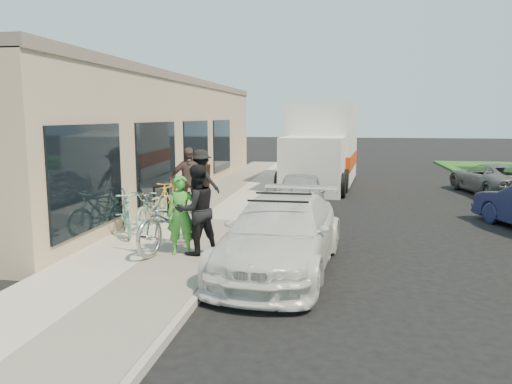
{
  "coord_description": "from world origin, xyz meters",
  "views": [
    {
      "loc": [
        1.69,
        -9.62,
        2.86
      ],
      "look_at": [
        -0.29,
        2.13,
        1.05
      ],
      "focal_mm": 35.0,
      "sensor_mm": 36.0,
      "label": 1
    }
  ],
  "objects": [
    {
      "name": "man_standing",
      "position": [
        -1.07,
        -0.3,
        1.04
      ],
      "size": [
        1.09,
        1.09,
        1.78
      ],
      "primitive_type": "imported",
      "rotation": [
        0.0,
        0.0,
        3.9
      ],
      "color": "black",
      "rests_on": "sidewalk"
    },
    {
      "name": "moving_truck",
      "position": [
        0.94,
        11.47,
        1.48
      ],
      "size": [
        3.09,
        6.98,
        3.34
      ],
      "rotation": [
        0.0,
        0.0,
        -0.08
      ],
      "color": "silver",
      "rests_on": "ground"
    },
    {
      "name": "storefront",
      "position": [
        -5.24,
        7.99,
        2.12
      ],
      "size": [
        3.6,
        20.0,
        4.22
      ],
      "color": "tan",
      "rests_on": "ground"
    },
    {
      "name": "cruiser_bike_b",
      "position": [
        -2.82,
        1.85,
        0.63
      ],
      "size": [
        0.7,
        1.84,
        0.95
      ],
      "primitive_type": "imported",
      "rotation": [
        0.0,
        0.0,
        -0.04
      ],
      "color": "#7DBBA9",
      "rests_on": "sidewalk"
    },
    {
      "name": "ground",
      "position": [
        0.0,
        0.0,
        0.0
      ],
      "size": [
        120.0,
        120.0,
        0.0
      ],
      "primitive_type": "plane",
      "color": "black",
      "rests_on": "ground"
    },
    {
      "name": "sedan_white",
      "position": [
        0.64,
        -0.6,
        0.68
      ],
      "size": [
        2.32,
        4.85,
        1.4
      ],
      "rotation": [
        0.0,
        0.0,
        -0.09
      ],
      "color": "silver",
      "rests_on": "ground"
    },
    {
      "name": "cruiser_bike_c",
      "position": [
        -2.93,
        3.43,
        0.64
      ],
      "size": [
        0.61,
        1.66,
        0.98
      ],
      "primitive_type": "imported",
      "rotation": [
        0.0,
        0.0,
        -0.09
      ],
      "color": "gold",
      "rests_on": "sidewalk"
    },
    {
      "name": "tandem_bike",
      "position": [
        -1.67,
        -0.01,
        0.77
      ],
      "size": [
        1.35,
        2.49,
        1.24
      ],
      "primitive_type": "imported",
      "rotation": [
        0.0,
        0.0,
        -0.24
      ],
      "color": "#AAAAAC",
      "rests_on": "sidewalk"
    },
    {
      "name": "sidewalk",
      "position": [
        -2.0,
        3.0,
        0.07
      ],
      "size": [
        3.0,
        34.0,
        0.15
      ],
      "primitive_type": "cube",
      "color": "#B8B3A5",
      "rests_on": "ground"
    },
    {
      "name": "bystander_a",
      "position": [
        -2.2,
        3.97,
        1.04
      ],
      "size": [
        1.28,
        0.93,
        1.79
      ],
      "primitive_type": "imported",
      "rotation": [
        0.0,
        0.0,
        2.89
      ],
      "color": "black",
      "rests_on": "sidewalk"
    },
    {
      "name": "bystander_b",
      "position": [
        -2.44,
        3.61,
        1.08
      ],
      "size": [
        1.18,
        0.84,
        1.87
      ],
      "primitive_type": "imported",
      "rotation": [
        0.0,
        0.0,
        0.4
      ],
      "color": "brown",
      "rests_on": "sidewalk"
    },
    {
      "name": "bike_rack",
      "position": [
        -3.13,
        3.3,
        0.66
      ],
      "size": [
        0.27,
        0.56,
        0.84
      ],
      "rotation": [
        0.0,
        0.0,
        -0.39
      ],
      "color": "black",
      "rests_on": "sidewalk"
    },
    {
      "name": "far_car_gray",
      "position": [
        7.3,
        9.94,
        0.57
      ],
      "size": [
        2.68,
        4.42,
        1.15
      ],
      "primitive_type": "imported",
      "rotation": [
        0.0,
        0.0,
        3.34
      ],
      "color": "#585A5D",
      "rests_on": "ground"
    },
    {
      "name": "woman_rider",
      "position": [
        -1.36,
        -0.36,
        0.94
      ],
      "size": [
        0.64,
        0.49,
        1.57
      ],
      "primitive_type": "imported",
      "rotation": [
        0.0,
        0.0,
        0.22
      ],
      "color": "green",
      "rests_on": "sidewalk"
    },
    {
      "name": "sedan_silver",
      "position": [
        0.58,
        4.68,
        0.61
      ],
      "size": [
        1.62,
        3.67,
        1.23
      ],
      "primitive_type": "imported",
      "rotation": [
        0.0,
        0.0,
        0.05
      ],
      "color": "#ABAAB0",
      "rests_on": "ground"
    },
    {
      "name": "sandwich_board",
      "position": [
        -3.21,
        7.51,
        0.66
      ],
      "size": [
        0.62,
        0.62,
        0.99
      ],
      "rotation": [
        0.0,
        0.0,
        0.02
      ],
      "color": "black",
      "rests_on": "sidewalk"
    },
    {
      "name": "cruiser_bike_a",
      "position": [
        -3.13,
        1.01,
        0.68
      ],
      "size": [
        1.29,
        1.77,
        1.05
      ],
      "primitive_type": "imported",
      "rotation": [
        0.0,
        0.0,
        0.51
      ],
      "color": "#7DBBA9",
      "rests_on": "sidewalk"
    },
    {
      "name": "curb",
      "position": [
        -0.45,
        3.0,
        0.07
      ],
      "size": [
        0.12,
        34.0,
        0.13
      ],
      "primitive_type": "cube",
      "color": "#A39C95",
      "rests_on": "ground"
    }
  ]
}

